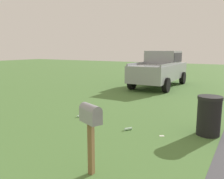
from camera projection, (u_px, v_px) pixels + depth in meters
mailbox at (91, 119)px, 3.94m from camera, size 0.35×0.49×1.26m
pickup_truck at (161, 68)px, 13.83m from camera, size 5.30×2.27×2.09m
trash_bin at (209, 116)px, 5.90m from camera, size 0.61×0.61×1.01m
litter_wrapper_midfield_a at (162, 136)px, 5.91m from camera, size 0.13×0.15×0.01m
litter_bottle_by_mailbox at (128, 129)px, 6.33m from camera, size 0.22×0.18×0.07m
litter_bottle_far_scatter at (80, 116)px, 7.56m from camera, size 0.23×0.17×0.07m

